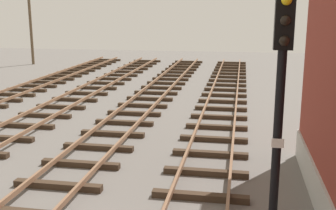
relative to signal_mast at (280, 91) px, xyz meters
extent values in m
cube|color=#38281C|center=(-1.67, 1.72, -3.14)|extent=(2.50, 0.24, 0.18)
cube|color=#38281C|center=(-1.67, 3.35, -3.14)|extent=(2.50, 0.24, 0.18)
cube|color=#38281C|center=(-1.67, 4.99, -3.14)|extent=(2.50, 0.24, 0.18)
cube|color=#38281C|center=(-1.67, 6.63, -3.14)|extent=(2.50, 0.24, 0.18)
cube|color=#38281C|center=(-1.67, 8.27, -3.14)|extent=(2.50, 0.24, 0.18)
cube|color=#38281C|center=(-1.67, 9.91, -3.14)|extent=(2.50, 0.24, 0.18)
cube|color=#38281C|center=(-1.67, 11.55, -3.14)|extent=(2.50, 0.24, 0.18)
cube|color=#38281C|center=(-1.67, 13.19, -3.14)|extent=(2.50, 0.24, 0.18)
cube|color=#38281C|center=(-1.67, 14.83, -3.14)|extent=(2.50, 0.24, 0.18)
cube|color=#38281C|center=(-1.67, 16.47, -3.14)|extent=(2.50, 0.24, 0.18)
cube|color=#38281C|center=(-1.67, 18.11, -3.14)|extent=(2.50, 0.24, 0.18)
cube|color=#38281C|center=(-1.67, 19.75, -3.14)|extent=(2.50, 0.24, 0.18)
cube|color=#38281C|center=(-1.67, 21.39, -3.14)|extent=(2.50, 0.24, 0.18)
cube|color=#38281C|center=(-1.67, 23.03, -3.14)|extent=(2.50, 0.24, 0.18)
cube|color=#38281C|center=(-1.67, 24.67, -3.14)|extent=(2.50, 0.24, 0.18)
cube|color=#38281C|center=(-1.67, 26.31, -3.14)|extent=(2.50, 0.24, 0.18)
cube|color=#38281C|center=(-1.67, 27.95, -3.14)|extent=(2.50, 0.24, 0.18)
cube|color=#38281C|center=(-1.67, 29.59, -3.14)|extent=(2.50, 0.24, 0.18)
cube|color=#38281C|center=(-5.56, 1.72, -3.14)|extent=(2.50, 0.24, 0.18)
cube|color=#38281C|center=(-5.56, 3.35, -3.14)|extent=(2.50, 0.24, 0.18)
cube|color=#38281C|center=(-5.56, 4.99, -3.14)|extent=(2.50, 0.24, 0.18)
cube|color=#38281C|center=(-5.56, 6.63, -3.14)|extent=(2.50, 0.24, 0.18)
cube|color=#38281C|center=(-5.56, 8.27, -3.14)|extent=(2.50, 0.24, 0.18)
cube|color=#38281C|center=(-5.56, 9.91, -3.14)|extent=(2.50, 0.24, 0.18)
cube|color=#38281C|center=(-5.56, 11.55, -3.14)|extent=(2.50, 0.24, 0.18)
cube|color=#38281C|center=(-5.56, 13.19, -3.14)|extent=(2.50, 0.24, 0.18)
cube|color=#38281C|center=(-5.56, 14.83, -3.14)|extent=(2.50, 0.24, 0.18)
cube|color=#38281C|center=(-5.56, 16.47, -3.14)|extent=(2.50, 0.24, 0.18)
cube|color=#38281C|center=(-5.56, 18.11, -3.14)|extent=(2.50, 0.24, 0.18)
cube|color=#38281C|center=(-5.56, 19.75, -3.14)|extent=(2.50, 0.24, 0.18)
cube|color=#38281C|center=(-5.56, 21.39, -3.14)|extent=(2.50, 0.24, 0.18)
cube|color=#38281C|center=(-5.56, 23.03, -3.14)|extent=(2.50, 0.24, 0.18)
cube|color=#38281C|center=(-5.56, 24.67, -3.14)|extent=(2.50, 0.24, 0.18)
cube|color=#38281C|center=(-5.56, 26.31, -3.14)|extent=(2.50, 0.24, 0.18)
cube|color=#38281C|center=(-5.56, 27.95, -3.14)|extent=(2.50, 0.24, 0.18)
cube|color=#38281C|center=(-5.56, 29.59, -3.14)|extent=(2.50, 0.24, 0.18)
cube|color=#38281C|center=(-9.44, 5.38, -3.14)|extent=(2.50, 0.24, 0.18)
cube|color=#38281C|center=(-9.44, 7.11, -3.14)|extent=(2.50, 0.24, 0.18)
cube|color=#38281C|center=(-9.44, 8.83, -3.14)|extent=(2.50, 0.24, 0.18)
cube|color=#38281C|center=(-9.44, 10.56, -3.14)|extent=(2.50, 0.24, 0.18)
cube|color=#38281C|center=(-9.44, 12.29, -3.14)|extent=(2.50, 0.24, 0.18)
cube|color=#38281C|center=(-9.44, 14.01, -3.14)|extent=(2.50, 0.24, 0.18)
cube|color=#38281C|center=(-9.44, 15.74, -3.14)|extent=(2.50, 0.24, 0.18)
cube|color=#38281C|center=(-9.44, 17.46, -3.14)|extent=(2.50, 0.24, 0.18)
cube|color=#38281C|center=(-9.44, 19.19, -3.14)|extent=(2.50, 0.24, 0.18)
cube|color=#38281C|center=(-9.44, 20.91, -3.14)|extent=(2.50, 0.24, 0.18)
cube|color=#38281C|center=(-9.44, 22.64, -3.14)|extent=(2.50, 0.24, 0.18)
cube|color=#38281C|center=(-9.44, 24.37, -3.14)|extent=(2.50, 0.24, 0.18)
cube|color=#38281C|center=(-9.44, 26.09, -3.14)|extent=(2.50, 0.24, 0.18)
cube|color=#38281C|center=(-9.44, 27.82, -3.14)|extent=(2.50, 0.24, 0.18)
cube|color=#38281C|center=(-9.44, 29.54, -3.14)|extent=(2.50, 0.24, 0.18)
cube|color=#38281C|center=(-13.33, 11.57, -3.14)|extent=(2.50, 0.24, 0.18)
cube|color=#38281C|center=(-13.33, 12.96, -3.14)|extent=(2.50, 0.24, 0.18)
cube|color=#38281C|center=(-13.33, 14.36, -3.14)|extent=(2.50, 0.24, 0.18)
cube|color=#38281C|center=(-13.33, 15.76, -3.14)|extent=(2.50, 0.24, 0.18)
cube|color=#38281C|center=(-13.33, 17.15, -3.14)|extent=(2.50, 0.24, 0.18)
cube|color=#38281C|center=(-13.33, 18.55, -3.14)|extent=(2.50, 0.24, 0.18)
cube|color=#38281C|center=(-13.33, 19.94, -3.14)|extent=(2.50, 0.24, 0.18)
cube|color=#38281C|center=(-13.33, 21.34, -3.14)|extent=(2.50, 0.24, 0.18)
cube|color=#38281C|center=(-13.33, 22.73, -3.14)|extent=(2.50, 0.24, 0.18)
cube|color=#38281C|center=(-13.33, 24.13, -3.14)|extent=(2.50, 0.24, 0.18)
cube|color=#38281C|center=(-13.33, 25.52, -3.14)|extent=(2.50, 0.24, 0.18)
cube|color=#38281C|center=(-13.33, 26.92, -3.14)|extent=(2.50, 0.24, 0.18)
cube|color=#38281C|center=(-13.33, 28.31, -3.14)|extent=(2.50, 0.24, 0.18)
cube|color=#38281C|center=(-13.33, 29.71, -3.14)|extent=(2.50, 0.24, 0.18)
cylinder|color=black|center=(0.00, 0.02, -1.22)|extent=(0.18, 0.18, 4.03)
cube|color=black|center=(0.00, 0.02, 1.35)|extent=(0.36, 0.24, 1.10)
sphere|color=yellow|center=(0.00, -0.16, 1.71)|extent=(0.20, 0.20, 0.20)
sphere|color=black|center=(0.00, -0.16, 1.35)|extent=(0.20, 0.20, 0.20)
sphere|color=black|center=(0.00, -0.16, 0.98)|extent=(0.20, 0.20, 0.20)
cube|color=white|center=(0.00, -0.12, -1.02)|extent=(0.24, 0.03, 0.18)
cylinder|color=brown|center=(-19.06, 26.14, 1.37)|extent=(0.24, 0.24, 9.21)
camera|label=1|loc=(-0.75, -8.16, 1.54)|focal=44.59mm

